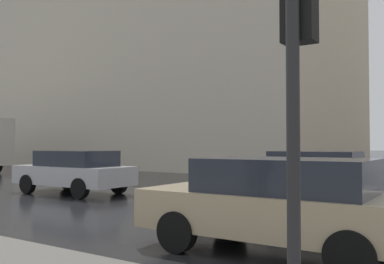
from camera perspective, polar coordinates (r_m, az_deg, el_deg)
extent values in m
cube|color=beige|center=(34.73, -0.99, 9.77)|extent=(17.06, 24.62, 16.98)
cylinder|color=#232326|center=(3.85, 13.38, 0.70)|extent=(0.12, 0.12, 3.25)
sphere|color=orange|center=(4.35, 14.68, 16.58)|extent=(0.17, 0.17, 0.17)
sphere|color=green|center=(4.27, 14.71, 13.01)|extent=(0.17, 0.17, 0.17)
cube|color=#B7B7BC|center=(14.60, -15.61, -5.55)|extent=(1.75, 4.10, 0.60)
cube|color=#232833|center=(14.46, -15.20, -3.41)|extent=(1.54, 2.46, 0.50)
cylinder|color=black|center=(15.09, -21.14, -6.51)|extent=(0.20, 0.62, 0.62)
cylinder|color=black|center=(16.10, -16.32, -6.25)|extent=(0.20, 0.62, 0.62)
cylinder|color=black|center=(13.14, -14.75, -7.31)|extent=(0.20, 0.62, 0.62)
cylinder|color=black|center=(14.29, -9.78, -6.88)|extent=(0.20, 0.62, 0.62)
cube|color=#4C4C51|center=(13.14, 16.80, -5.98)|extent=(1.75, 4.10, 0.60)
cube|color=#232833|center=(13.15, 16.15, -3.59)|extent=(1.54, 2.46, 0.50)
cylinder|color=black|center=(13.67, 22.88, -7.02)|extent=(0.20, 0.62, 0.62)
cylinder|color=black|center=(12.06, 21.42, -7.77)|extent=(0.20, 0.62, 0.62)
cylinder|color=black|center=(14.34, 12.94, -6.84)|extent=(0.20, 0.62, 0.62)
cylinder|color=black|center=(12.82, 10.33, -7.48)|extent=(0.20, 0.62, 0.62)
cube|color=tan|center=(6.61, 11.26, -10.40)|extent=(1.75, 4.10, 0.60)
cube|color=#232833|center=(6.50, 12.47, -5.67)|extent=(1.54, 2.46, 0.50)
cylinder|color=black|center=(6.55, -2.04, -13.19)|extent=(0.20, 0.62, 0.62)
cylinder|color=black|center=(7.93, 5.03, -11.15)|extent=(0.20, 0.62, 0.62)
cylinder|color=black|center=(5.52, 20.41, -15.27)|extent=(0.20, 0.62, 0.62)
cylinder|color=black|center=(7.11, 23.49, -12.14)|extent=(0.20, 0.62, 0.62)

